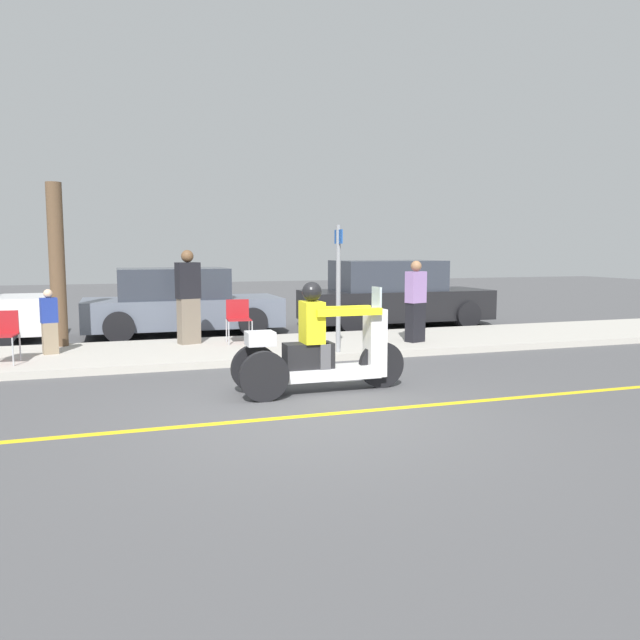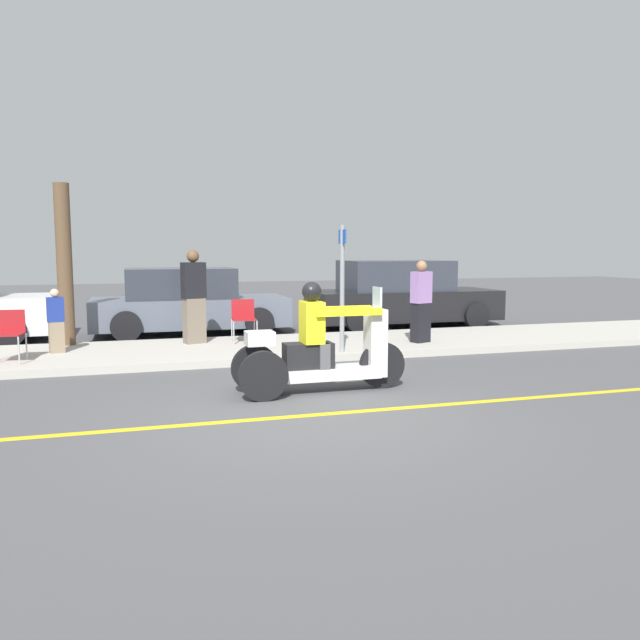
{
  "view_description": "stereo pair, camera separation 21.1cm",
  "coord_description": "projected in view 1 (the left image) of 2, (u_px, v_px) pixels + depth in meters",
  "views": [
    {
      "loc": [
        -2.1,
        -6.68,
        1.9
      ],
      "look_at": [
        0.47,
        1.11,
        0.97
      ],
      "focal_mm": 35.0,
      "sensor_mm": 36.0,
      "label": 1
    },
    {
      "loc": [
        -1.9,
        -6.74,
        1.9
      ],
      "look_at": [
        0.47,
        1.11,
        0.97
      ],
      "focal_mm": 35.0,
      "sensor_mm": 36.0,
      "label": 2
    }
  ],
  "objects": [
    {
      "name": "tree_trunk",
      "position": [
        57.0,
        265.0,
        11.42
      ],
      "size": [
        0.28,
        0.28,
        2.99
      ],
      "color": "brown",
      "rests_on": "sidewalk_strip"
    },
    {
      "name": "parked_car_lot_center",
      "position": [
        393.0,
        296.0,
        15.49
      ],
      "size": [
        4.65,
        2.01,
        1.63
      ],
      "color": "black",
      "rests_on": "ground"
    },
    {
      "name": "lane_stripe",
      "position": [
        350.0,
        412.0,
        7.31
      ],
      "size": [
        24.0,
        0.12,
        0.01
      ],
      "color": "gold",
      "rests_on": "ground"
    },
    {
      "name": "street_sign",
      "position": [
        338.0,
        283.0,
        10.76
      ],
      "size": [
        0.08,
        0.36,
        2.2
      ],
      "color": "gray",
      "rests_on": "sidewalk_strip"
    },
    {
      "name": "spectator_near_curb",
      "position": [
        188.0,
        299.0,
        11.76
      ],
      "size": [
        0.48,
        0.36,
        1.77
      ],
      "color": "#726656",
      "rests_on": "sidewalk_strip"
    },
    {
      "name": "parked_car_lot_far",
      "position": [
        180.0,
        303.0,
        13.99
      ],
      "size": [
        4.31,
        2.0,
        1.49
      ],
      "color": "slate",
      "rests_on": "ground"
    },
    {
      "name": "spectator_end_of_line",
      "position": [
        49.0,
        323.0,
        10.62
      ],
      "size": [
        0.3,
        0.23,
        1.11
      ],
      "color": "gray",
      "rests_on": "sidewalk_strip"
    },
    {
      "name": "motorcycle_trike",
      "position": [
        319.0,
        352.0,
        8.29
      ],
      "size": [
        2.36,
        0.65,
        1.48
      ],
      "color": "black",
      "rests_on": "ground"
    },
    {
      "name": "folding_chair_set_back",
      "position": [
        2.0,
        331.0,
        9.77
      ],
      "size": [
        0.51,
        0.51,
        0.82
      ],
      "color": "#A5A8AD",
      "rests_on": "sidewalk_strip"
    },
    {
      "name": "spectator_mid_group",
      "position": [
        416.0,
        303.0,
        12.01
      ],
      "size": [
        0.43,
        0.33,
        1.57
      ],
      "color": "black",
      "rests_on": "sidewalk_strip"
    },
    {
      "name": "sidewalk_strip",
      "position": [
        237.0,
        350.0,
        11.5
      ],
      "size": [
        28.0,
        2.8,
        0.12
      ],
      "color": "#B2ADA3",
      "rests_on": "ground"
    },
    {
      "name": "ground_plane",
      "position": [
        312.0,
        416.0,
        7.17
      ],
      "size": [
        60.0,
        60.0,
        0.0
      ],
      "primitive_type": "plane",
      "color": "#4C4C4F"
    },
    {
      "name": "folding_chair_curbside",
      "position": [
        238.0,
        316.0,
        11.98
      ],
      "size": [
        0.49,
        0.49,
        0.82
      ],
      "color": "#A5A8AD",
      "rests_on": "sidewalk_strip"
    }
  ]
}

